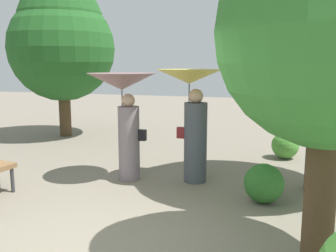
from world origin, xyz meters
TOP-DOWN VIEW (x-y plane):
  - ground_plane at (0.00, 0.00)m, footprint 40.00×40.00m
  - person_left at (-0.68, 2.51)m, footprint 1.25×1.25m
  - person_right at (0.53, 2.74)m, footprint 1.17×1.17m
  - tree_near_left at (-4.08, 5.87)m, footprint 3.04×3.04m
  - tree_mid_right at (2.47, 0.31)m, footprint 2.27×2.27m
  - bush_path_left at (2.20, 4.95)m, footprint 0.61×0.61m
  - bush_behind_bench at (1.85, 2.02)m, footprint 0.61×0.61m

SIDE VIEW (x-z plane):
  - ground_plane at x=0.00m, z-range 0.00..0.00m
  - bush_path_left at x=2.20m, z-range 0.00..0.61m
  - bush_behind_bench at x=1.85m, z-range 0.00..0.61m
  - person_right at x=0.53m, z-range 0.40..2.43m
  - person_left at x=-0.68m, z-range 0.48..2.45m
  - tree_mid_right at x=2.47m, z-range 0.64..4.62m
  - tree_near_left at x=-4.08m, z-range 0.56..5.03m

